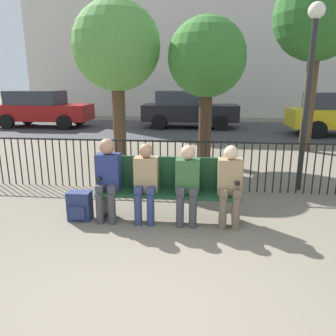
% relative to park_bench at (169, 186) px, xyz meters
% --- Properties ---
extents(ground_plane, '(80.00, 80.00, 0.00)m').
position_rel_park_bench_xyz_m(ground_plane, '(0.00, -2.25, -0.50)').
color(ground_plane, '#706656').
extents(park_bench, '(2.07, 0.45, 0.92)m').
position_rel_park_bench_xyz_m(park_bench, '(0.00, 0.00, 0.00)').
color(park_bench, '#14381E').
rests_on(park_bench, ground).
extents(seated_person_0, '(0.34, 0.39, 1.21)m').
position_rel_park_bench_xyz_m(seated_person_0, '(-0.88, -0.13, 0.18)').
color(seated_person_0, '#3D3D42').
rests_on(seated_person_0, ground).
extents(seated_person_1, '(0.34, 0.39, 1.15)m').
position_rel_park_bench_xyz_m(seated_person_1, '(-0.31, -0.13, 0.14)').
color(seated_person_1, navy).
rests_on(seated_person_1, ground).
extents(seated_person_2, '(0.34, 0.39, 1.14)m').
position_rel_park_bench_xyz_m(seated_person_2, '(0.28, -0.14, 0.14)').
color(seated_person_2, '#3D3D42').
rests_on(seated_person_2, ground).
extents(seated_person_3, '(0.34, 0.39, 1.15)m').
position_rel_park_bench_xyz_m(seated_person_3, '(0.88, -0.13, 0.14)').
color(seated_person_3, brown).
rests_on(seated_person_3, ground).
extents(backpack, '(0.34, 0.25, 0.43)m').
position_rel_park_bench_xyz_m(backpack, '(-1.30, -0.21, -0.29)').
color(backpack, navy).
rests_on(backpack, ground).
extents(fence_railing, '(9.01, 0.03, 0.95)m').
position_rel_park_bench_xyz_m(fence_railing, '(-0.02, 1.36, 0.06)').
color(fence_railing, black).
rests_on(fence_railing, ground).
extents(tree_0, '(2.42, 2.42, 4.96)m').
position_rel_park_bench_xyz_m(tree_0, '(3.52, 5.44, 3.20)').
color(tree_0, '#4C3823').
rests_on(tree_0, ground).
extents(tree_1, '(2.15, 2.15, 3.91)m').
position_rel_park_bench_xyz_m(tree_1, '(-1.65, 3.64, 2.30)').
color(tree_1, '#4C3823').
rests_on(tree_1, ground).
extents(tree_2, '(1.89, 1.89, 3.51)m').
position_rel_park_bench_xyz_m(tree_2, '(0.53, 3.66, 2.02)').
color(tree_2, '#422D1E').
rests_on(tree_2, ground).
extents(lamp_post, '(0.28, 0.28, 3.30)m').
position_rel_park_bench_xyz_m(lamp_post, '(2.33, 1.62, 1.71)').
color(lamp_post, black).
rests_on(lamp_post, ground).
extents(street_surface, '(24.00, 6.00, 0.01)m').
position_rel_park_bench_xyz_m(street_surface, '(0.00, 9.75, -0.50)').
color(street_surface, '#3D3D3F').
rests_on(street_surface, ground).
extents(parked_car_0, '(4.20, 1.94, 1.62)m').
position_rel_park_bench_xyz_m(parked_car_0, '(-0.18, 10.23, 0.34)').
color(parked_car_0, black).
rests_on(parked_car_0, ground).
extents(parked_car_1, '(4.20, 1.94, 1.62)m').
position_rel_park_bench_xyz_m(parked_car_1, '(-6.82, 9.75, 0.34)').
color(parked_car_1, maroon).
rests_on(parked_car_1, ground).
extents(building_facade, '(20.00, 6.00, 12.35)m').
position_rel_park_bench_xyz_m(building_facade, '(0.00, 17.75, 5.67)').
color(building_facade, beige).
rests_on(building_facade, ground).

